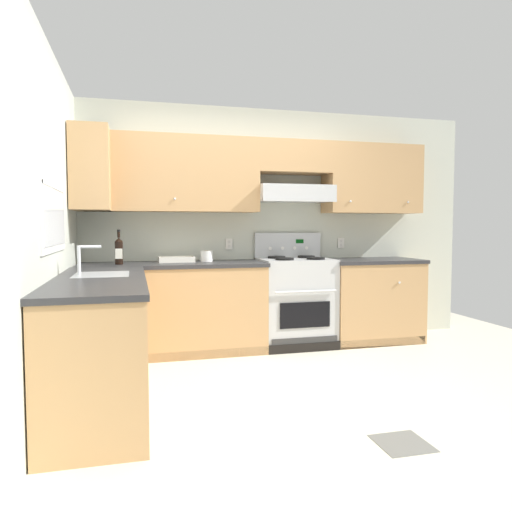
% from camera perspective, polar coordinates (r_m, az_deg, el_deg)
% --- Properties ---
extents(ground_plane, '(7.04, 7.04, 0.00)m').
position_cam_1_polar(ground_plane, '(3.89, 1.47, -15.53)').
color(ground_plane, beige).
extents(floor_accent_tile, '(0.30, 0.30, 0.01)m').
position_cam_1_polar(floor_accent_tile, '(3.13, 17.06, -20.55)').
color(floor_accent_tile, slate).
rests_on(floor_accent_tile, ground_plane).
extents(wall_back, '(4.68, 0.57, 2.55)m').
position_cam_1_polar(wall_back, '(5.26, 1.21, 5.82)').
color(wall_back, beige).
rests_on(wall_back, ground_plane).
extents(wall_left, '(0.47, 4.00, 2.55)m').
position_cam_1_polar(wall_left, '(3.81, -23.27, 4.34)').
color(wall_left, beige).
rests_on(wall_left, ground_plane).
extents(counter_back_run, '(3.60, 0.65, 0.91)m').
position_cam_1_polar(counter_back_run, '(4.99, -0.73, -5.92)').
color(counter_back_run, tan).
rests_on(counter_back_run, ground_plane).
extents(counter_left_run, '(0.63, 1.91, 1.13)m').
position_cam_1_polar(counter_left_run, '(3.64, -17.98, -9.53)').
color(counter_left_run, tan).
rests_on(counter_left_run, ground_plane).
extents(stove, '(0.76, 0.62, 1.20)m').
position_cam_1_polar(stove, '(5.13, 4.73, -5.35)').
color(stove, '#B7BABC').
rests_on(stove, ground_plane).
extents(wine_bottle, '(0.08, 0.08, 0.33)m').
position_cam_1_polar(wine_bottle, '(4.71, -16.04, 0.66)').
color(wine_bottle, black).
rests_on(wine_bottle, counter_back_run).
extents(bowl, '(0.36, 0.22, 0.06)m').
position_cam_1_polar(bowl, '(4.92, -9.47, -0.50)').
color(bowl, white).
rests_on(bowl, counter_back_run).
extents(paper_towel_roll, '(0.12, 0.12, 0.11)m').
position_cam_1_polar(paper_towel_roll, '(4.95, -5.92, -0.00)').
color(paper_towel_roll, white).
rests_on(paper_towel_roll, counter_back_run).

